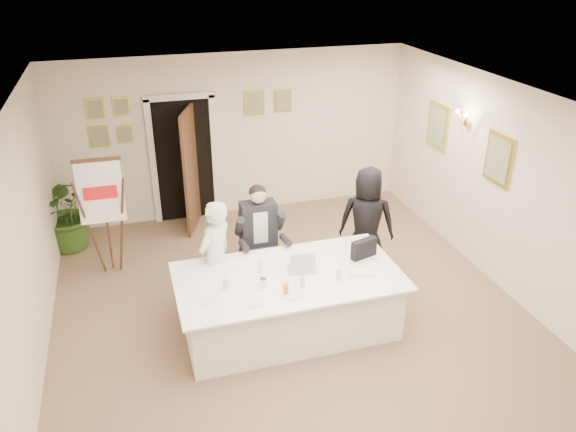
# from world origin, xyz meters

# --- Properties ---
(floor) EXTENTS (7.00, 7.00, 0.00)m
(floor) POSITION_xyz_m (0.00, 0.00, 0.00)
(floor) COLOR brown
(floor) RESTS_ON ground
(ceiling) EXTENTS (6.00, 7.00, 0.02)m
(ceiling) POSITION_xyz_m (0.00, 0.00, 2.80)
(ceiling) COLOR white
(ceiling) RESTS_ON wall_back
(wall_back) EXTENTS (6.00, 0.10, 2.80)m
(wall_back) POSITION_xyz_m (0.00, 3.50, 1.40)
(wall_back) COLOR beige
(wall_back) RESTS_ON floor
(wall_left) EXTENTS (0.10, 7.00, 2.80)m
(wall_left) POSITION_xyz_m (-3.00, 0.00, 1.40)
(wall_left) COLOR beige
(wall_left) RESTS_ON floor
(wall_right) EXTENTS (0.10, 7.00, 2.80)m
(wall_right) POSITION_xyz_m (3.00, 0.00, 1.40)
(wall_right) COLOR beige
(wall_right) RESTS_ON floor
(doorway) EXTENTS (1.14, 0.86, 2.20)m
(doorway) POSITION_xyz_m (-0.88, 3.32, 1.04)
(doorway) COLOR black
(doorway) RESTS_ON floor
(pictures_back_wall) EXTENTS (3.40, 0.06, 0.80)m
(pictures_back_wall) POSITION_xyz_m (-0.80, 3.47, 1.85)
(pictures_back_wall) COLOR gold
(pictures_back_wall) RESTS_ON wall_back
(pictures_right_wall) EXTENTS (0.06, 2.20, 0.80)m
(pictures_right_wall) POSITION_xyz_m (2.97, 1.20, 1.75)
(pictures_right_wall) COLOR gold
(pictures_right_wall) RESTS_ON wall_right
(wall_sconce) EXTENTS (0.20, 0.30, 0.24)m
(wall_sconce) POSITION_xyz_m (2.90, 1.20, 2.10)
(wall_sconce) COLOR #C3843E
(wall_sconce) RESTS_ON wall_right
(conference_table) EXTENTS (2.71, 1.44, 0.78)m
(conference_table) POSITION_xyz_m (-0.13, -0.10, 0.39)
(conference_table) COLOR white
(conference_table) RESTS_ON floor
(seated_man) EXTENTS (0.75, 0.79, 1.52)m
(seated_man) POSITION_xyz_m (-0.21, 0.98, 0.76)
(seated_man) COLOR black
(seated_man) RESTS_ON floor
(flip_chart) EXTENTS (0.61, 0.39, 1.75)m
(flip_chart) POSITION_xyz_m (-2.22, 1.92, 0.81)
(flip_chart) COLOR #3D1D13
(flip_chart) RESTS_ON floor
(standing_man) EXTENTS (0.68, 0.67, 1.58)m
(standing_man) POSITION_xyz_m (-0.90, 0.50, 0.79)
(standing_man) COLOR silver
(standing_man) RESTS_ON floor
(standing_woman) EXTENTS (0.94, 0.82, 1.62)m
(standing_woman) POSITION_xyz_m (1.33, 0.90, 0.81)
(standing_woman) COLOR black
(standing_woman) RESTS_ON floor
(potted_palm) EXTENTS (1.27, 1.14, 1.24)m
(potted_palm) POSITION_xyz_m (-2.80, 2.91, 0.62)
(potted_palm) COLOR #30551C
(potted_palm) RESTS_ON floor
(laptop) EXTENTS (0.34, 0.37, 0.28)m
(laptop) POSITION_xyz_m (0.05, 0.00, 0.91)
(laptop) COLOR #B7BABC
(laptop) RESTS_ON conference_table
(laptop_bag) EXTENTS (0.37, 0.20, 0.25)m
(laptop_bag) POSITION_xyz_m (0.91, 0.05, 0.90)
(laptop_bag) COLOR black
(laptop_bag) RESTS_ON conference_table
(paper_stack) EXTENTS (0.36, 0.29, 0.03)m
(paper_stack) POSITION_xyz_m (0.74, -0.29, 0.79)
(paper_stack) COLOR white
(paper_stack) RESTS_ON conference_table
(plate_left) EXTENTS (0.23, 0.23, 0.01)m
(plate_left) POSITION_xyz_m (-1.14, -0.37, 0.78)
(plate_left) COLOR white
(plate_left) RESTS_ON conference_table
(plate_mid) EXTENTS (0.23, 0.23, 0.01)m
(plate_mid) POSITION_xyz_m (-0.64, -0.56, 0.78)
(plate_mid) COLOR white
(plate_mid) RESTS_ON conference_table
(plate_near) EXTENTS (0.28, 0.28, 0.01)m
(plate_near) POSITION_xyz_m (-0.20, -0.51, 0.78)
(plate_near) COLOR white
(plate_near) RESTS_ON conference_table
(glass_a) EXTENTS (0.08, 0.08, 0.14)m
(glass_a) POSITION_xyz_m (-0.90, -0.16, 0.84)
(glass_a) COLOR silver
(glass_a) RESTS_ON conference_table
(glass_b) EXTENTS (0.07, 0.07, 0.14)m
(glass_b) POSITION_xyz_m (-0.05, -0.40, 0.84)
(glass_b) COLOR silver
(glass_b) RESTS_ON conference_table
(glass_c) EXTENTS (0.07, 0.07, 0.14)m
(glass_c) POSITION_xyz_m (0.42, -0.35, 0.84)
(glass_c) COLOR silver
(glass_c) RESTS_ON conference_table
(glass_d) EXTENTS (0.06, 0.06, 0.14)m
(glass_d) POSITION_xyz_m (-0.42, 0.08, 0.84)
(glass_d) COLOR silver
(glass_d) RESTS_ON conference_table
(oj_glass) EXTENTS (0.07, 0.07, 0.13)m
(oj_glass) POSITION_xyz_m (-0.27, -0.48, 0.84)
(oj_glass) COLOR orange
(oj_glass) RESTS_ON conference_table
(steel_jug) EXTENTS (0.08, 0.08, 0.11)m
(steel_jug) POSITION_xyz_m (-0.48, -0.25, 0.83)
(steel_jug) COLOR silver
(steel_jug) RESTS_ON conference_table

